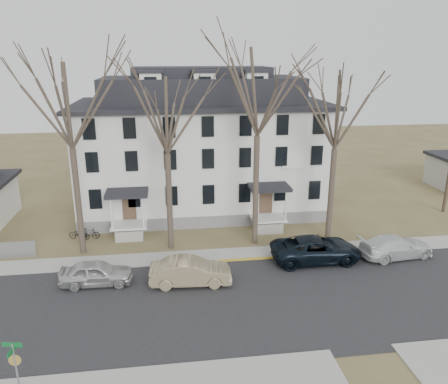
{
  "coord_description": "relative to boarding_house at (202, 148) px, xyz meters",
  "views": [
    {
      "loc": [
        -5.08,
        -18.61,
        13.06
      ],
      "look_at": [
        -1.34,
        9.0,
        4.21
      ],
      "focal_mm": 35.0,
      "sensor_mm": 36.0,
      "label": 1
    }
  ],
  "objects": [
    {
      "name": "ground",
      "position": [
        2.0,
        -17.95,
        -5.38
      ],
      "size": [
        120.0,
        120.0,
        0.0
      ],
      "primitive_type": "plane",
      "color": "brown",
      "rests_on": "ground"
    },
    {
      "name": "main_road",
      "position": [
        2.0,
        -15.95,
        -5.38
      ],
      "size": [
        120.0,
        10.0,
        0.04
      ],
      "primitive_type": "cube",
      "color": "#27272A",
      "rests_on": "ground"
    },
    {
      "name": "far_sidewalk",
      "position": [
        2.0,
        -9.95,
        -5.38
      ],
      "size": [
        120.0,
        2.0,
        0.08
      ],
      "primitive_type": "cube",
      "color": "#A09F97",
      "rests_on": "ground"
    },
    {
      "name": "yellow_curb",
      "position": [
        7.0,
        -10.85,
        -5.38
      ],
      "size": [
        14.0,
        0.25,
        0.06
      ],
      "primitive_type": "cube",
      "color": "gold",
      "rests_on": "ground"
    },
    {
      "name": "boarding_house",
      "position": [
        0.0,
        0.0,
        0.0
      ],
      "size": [
        20.8,
        12.36,
        12.05
      ],
      "color": "slate",
      "rests_on": "ground"
    },
    {
      "name": "tree_far_left",
      "position": [
        -9.0,
        -8.15,
        4.96
      ],
      "size": [
        8.4,
        8.4,
        13.72
      ],
      "color": "#473B31",
      "rests_on": "ground"
    },
    {
      "name": "tree_mid_left",
      "position": [
        -3.0,
        -8.15,
        4.22
      ],
      "size": [
        7.8,
        7.8,
        12.74
      ],
      "color": "#473B31",
      "rests_on": "ground"
    },
    {
      "name": "tree_center",
      "position": [
        3.0,
        -8.15,
        5.71
      ],
      "size": [
        9.0,
        9.0,
        14.7
      ],
      "color": "#473B31",
      "rests_on": "ground"
    },
    {
      "name": "tree_mid_right",
      "position": [
        8.5,
        -8.15,
        4.22
      ],
      "size": [
        7.8,
        7.8,
        12.74
      ],
      "color": "#473B31",
      "rests_on": "ground"
    },
    {
      "name": "car_silver",
      "position": [
        -7.44,
        -12.77,
        -4.66
      ],
      "size": [
        4.24,
        1.78,
        1.43
      ],
      "primitive_type": "imported",
      "rotation": [
        0.0,
        0.0,
        1.55
      ],
      "color": "#BDBDBD",
      "rests_on": "ground"
    },
    {
      "name": "car_tan",
      "position": [
        -1.94,
        -13.49,
        -4.59
      ],
      "size": [
        4.87,
        1.93,
        1.58
      ],
      "primitive_type": "imported",
      "rotation": [
        0.0,
        0.0,
        1.52
      ],
      "color": "#9C8C66",
      "rests_on": "ground"
    },
    {
      "name": "car_navy",
      "position": [
        6.4,
        -11.54,
        -4.56
      ],
      "size": [
        5.88,
        2.73,
        1.63
      ],
      "primitive_type": "imported",
      "rotation": [
        0.0,
        0.0,
        1.57
      ],
      "color": "black",
      "rests_on": "ground"
    },
    {
      "name": "car_white",
      "position": [
        11.9,
        -11.69,
        -4.65
      ],
      "size": [
        5.24,
        2.66,
        1.46
      ],
      "primitive_type": "imported",
      "rotation": [
        0.0,
        0.0,
        1.7
      ],
      "color": "silver",
      "rests_on": "ground"
    },
    {
      "name": "bicycle_left",
      "position": [
        -9.65,
        -5.88,
        -4.96
      ],
      "size": [
        1.68,
        1.0,
        0.83
      ],
      "primitive_type": "imported",
      "rotation": [
        0.0,
        0.0,
        1.27
      ],
      "color": "black",
      "rests_on": "ground"
    },
    {
      "name": "bicycle_right",
      "position": [
        -8.9,
        -6.0,
        -4.94
      ],
      "size": [
        1.48,
        0.44,
        0.89
      ],
      "primitive_type": "imported",
      "rotation": [
        0.0,
        0.0,
        1.59
      ],
      "color": "black",
      "rests_on": "ground"
    },
    {
      "name": "street_sign",
      "position": [
        -9.07,
        -21.86,
        -3.55
      ],
      "size": [
        0.8,
        0.8,
        2.8
      ],
      "rotation": [
        0.0,
        0.0,
        -0.2
      ],
      "color": "gray",
      "rests_on": "ground"
    }
  ]
}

